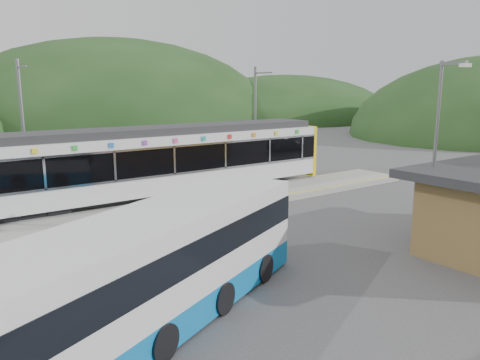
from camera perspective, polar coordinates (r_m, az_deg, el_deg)
ground at (r=20.27m, az=1.19°, el=-5.10°), size 120.00×120.00×0.00m
hills at (r=28.05m, az=4.67°, el=-0.55°), size 146.00×149.00×26.00m
platform at (r=22.84m, az=-3.85°, el=-2.86°), size 26.00×3.20×0.30m
yellow_line at (r=21.75m, az=-2.01°, el=-3.14°), size 26.00×0.10×0.01m
train at (r=24.01m, az=-10.71°, el=2.32°), size 20.44×3.01×3.74m
catenary_mast_west at (r=24.56m, az=-24.88°, el=5.40°), size 0.18×1.80×7.00m
catenary_mast_east at (r=30.58m, az=1.89°, el=7.36°), size 0.18×1.80×7.00m
bus at (r=11.60m, az=-10.07°, el=-10.94°), size 10.29×6.37×2.79m
lamp_post at (r=17.46m, az=23.13°, el=4.46°), size 0.41×1.18×6.57m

